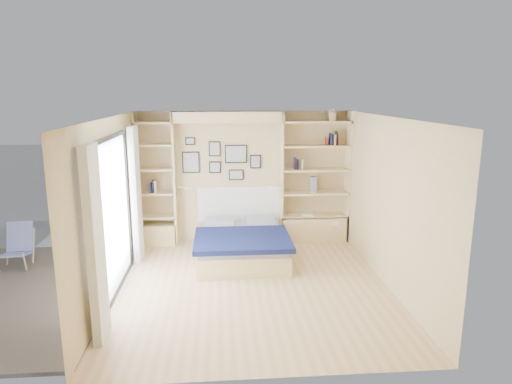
{
  "coord_description": "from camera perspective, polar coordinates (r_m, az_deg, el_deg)",
  "views": [
    {
      "loc": [
        -0.46,
        -6.34,
        2.85
      ],
      "look_at": [
        0.12,
        0.9,
        1.25
      ],
      "focal_mm": 32.0,
      "sensor_mm": 36.0,
      "label": 1
    }
  ],
  "objects": [
    {
      "name": "deck_chair",
      "position": [
        8.58,
        -27.69,
        -6.03
      ],
      "size": [
        0.5,
        0.76,
        0.72
      ],
      "rotation": [
        0.0,
        0.0,
        0.1
      ],
      "color": "tan",
      "rests_on": "ground"
    },
    {
      "name": "photo_gallery",
      "position": [
        8.65,
        -4.52,
        4.12
      ],
      "size": [
        1.48,
        0.02,
        0.82
      ],
      "color": "black",
      "rests_on": "ground"
    },
    {
      "name": "deck",
      "position": [
        7.63,
        -29.1,
        -11.16
      ],
      "size": [
        3.2,
        4.0,
        0.05
      ],
      "primitive_type": "cube",
      "color": "#706153",
      "rests_on": "ground"
    },
    {
      "name": "room_shell",
      "position": [
        8.06,
        -3.97,
        -0.3
      ],
      "size": [
        4.5,
        4.5,
        4.5
      ],
      "color": "tan",
      "rests_on": "ground"
    },
    {
      "name": "ground",
      "position": [
        6.97,
        -0.42,
        -11.71
      ],
      "size": [
        4.5,
        4.5,
        0.0
      ],
      "primitive_type": "plane",
      "color": "tan",
      "rests_on": "ground"
    },
    {
      "name": "bed",
      "position": [
        7.99,
        -1.83,
        -6.45
      ],
      "size": [
        1.59,
        2.01,
        1.07
      ],
      "color": "#DEC389",
      "rests_on": "ground"
    },
    {
      "name": "shelf_decor",
      "position": [
        8.62,
        5.66,
        4.69
      ],
      "size": [
        3.51,
        0.23,
        2.03
      ],
      "color": "#A51E1E",
      "rests_on": "ground"
    },
    {
      "name": "reading_lamps",
      "position": [
        8.52,
        -3.43,
        0.57
      ],
      "size": [
        1.92,
        0.12,
        0.15
      ],
      "color": "silver",
      "rests_on": "ground"
    }
  ]
}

